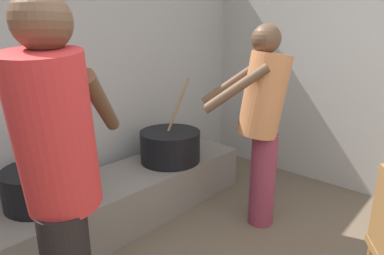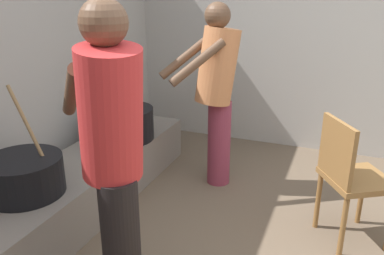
{
  "view_description": "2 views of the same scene",
  "coord_description": "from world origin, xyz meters",
  "px_view_note": "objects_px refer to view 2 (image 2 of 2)",
  "views": [
    {
      "loc": [
        -0.73,
        -0.0,
        1.47
      ],
      "look_at": [
        0.64,
        1.26,
        0.94
      ],
      "focal_mm": 29.98,
      "sensor_mm": 36.0,
      "label": 1
    },
    {
      "loc": [
        -1.7,
        0.2,
        1.67
      ],
      "look_at": [
        0.69,
        1.15,
        0.75
      ],
      "focal_mm": 36.91,
      "sensor_mm": 36.0,
      "label": 2
    }
  ],
  "objects_px": {
    "cooking_pot_main": "(24,176)",
    "cook_in_red_shirt": "(113,149)",
    "cook_in_orange_shirt": "(217,86)",
    "chair_brown_wood": "(350,175)",
    "cooking_pot_secondary": "(123,123)"
  },
  "relations": [
    {
      "from": "cooking_pot_main",
      "to": "cook_in_orange_shirt",
      "type": "relative_size",
      "value": 0.45
    },
    {
      "from": "cooking_pot_main",
      "to": "cook_in_orange_shirt",
      "type": "bearing_deg",
      "value": -33.9
    },
    {
      "from": "cooking_pot_main",
      "to": "chair_brown_wood",
      "type": "height_order",
      "value": "cooking_pot_main"
    },
    {
      "from": "cooking_pot_secondary",
      "to": "cooking_pot_main",
      "type": "bearing_deg",
      "value": 175.72
    },
    {
      "from": "cook_in_orange_shirt",
      "to": "chair_brown_wood",
      "type": "bearing_deg",
      "value": -113.78
    },
    {
      "from": "cooking_pot_main",
      "to": "cooking_pot_secondary",
      "type": "xyz_separation_m",
      "value": [
        1.1,
        -0.08,
        0.01
      ]
    },
    {
      "from": "cooking_pot_secondary",
      "to": "cook_in_orange_shirt",
      "type": "distance_m",
      "value": 0.9
    },
    {
      "from": "cook_in_red_shirt",
      "to": "chair_brown_wood",
      "type": "xyz_separation_m",
      "value": [
        1.08,
        -1.1,
        -0.44
      ]
    },
    {
      "from": "cooking_pot_main",
      "to": "cook_in_red_shirt",
      "type": "height_order",
      "value": "cook_in_red_shirt"
    },
    {
      "from": "cooking_pot_secondary",
      "to": "cook_in_orange_shirt",
      "type": "relative_size",
      "value": 0.47
    },
    {
      "from": "cook_in_red_shirt",
      "to": "chair_brown_wood",
      "type": "height_order",
      "value": "cook_in_red_shirt"
    },
    {
      "from": "chair_brown_wood",
      "to": "cooking_pot_secondary",
      "type": "bearing_deg",
      "value": 81.64
    },
    {
      "from": "cook_in_red_shirt",
      "to": "chair_brown_wood",
      "type": "bearing_deg",
      "value": -45.63
    },
    {
      "from": "cooking_pot_secondary",
      "to": "cook_in_orange_shirt",
      "type": "xyz_separation_m",
      "value": [
        0.2,
        -0.8,
        0.36
      ]
    },
    {
      "from": "cook_in_orange_shirt",
      "to": "cook_in_red_shirt",
      "type": "relative_size",
      "value": 0.96
    }
  ]
}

